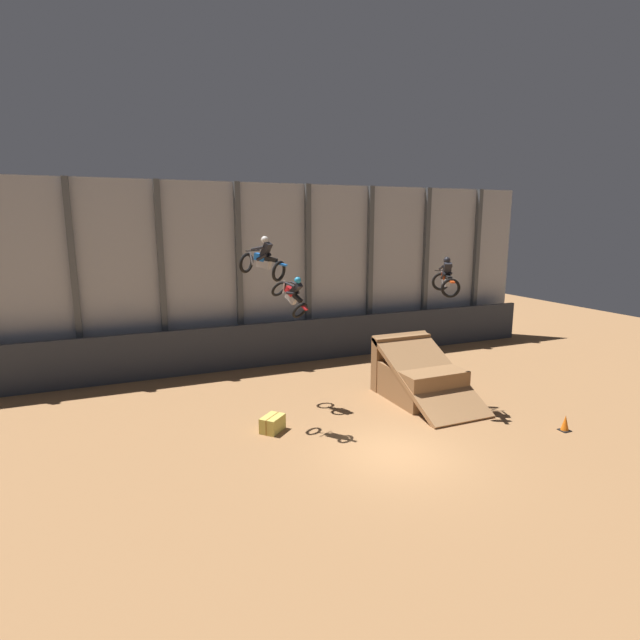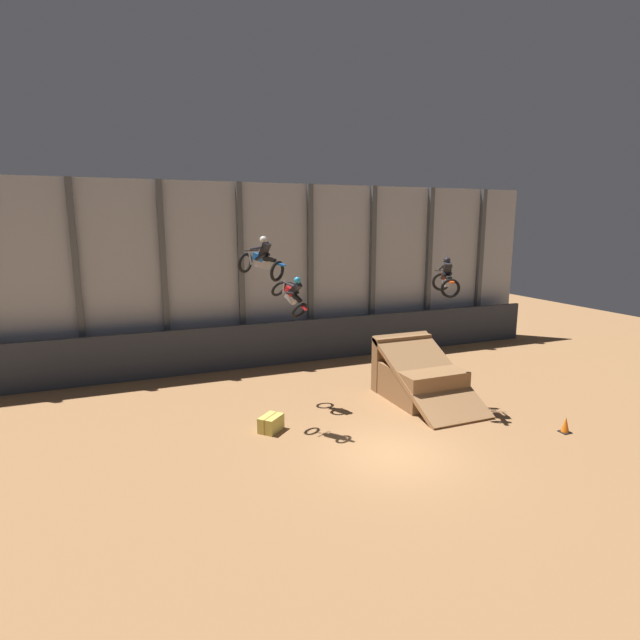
{
  "view_description": "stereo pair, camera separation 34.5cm",
  "coord_description": "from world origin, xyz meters",
  "px_view_note": "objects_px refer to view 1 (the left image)",
  "views": [
    {
      "loc": [
        -8.18,
        -12.79,
        7.36
      ],
      "look_at": [
        -0.18,
        5.77,
        3.37
      ],
      "focal_mm": 28.0,
      "sensor_mm": 36.0,
      "label": 1
    },
    {
      "loc": [
        -7.86,
        -12.92,
        7.36
      ],
      "look_at": [
        -0.18,
        5.77,
        3.37
      ],
      "focal_mm": 28.0,
      "sensor_mm": 36.0,
      "label": 2
    }
  ],
  "objects_px": {
    "rider_bike_left_air": "(263,261)",
    "traffic_cone_near_ramp": "(565,423)",
    "rider_bike_center_air": "(292,295)",
    "rider_bike_right_air": "(446,279)",
    "hay_bale_trackside": "(273,424)",
    "dirt_ramp": "(417,377)"
  },
  "relations": [
    {
      "from": "rider_bike_left_air",
      "to": "traffic_cone_near_ramp",
      "type": "bearing_deg",
      "value": -62.45
    },
    {
      "from": "rider_bike_center_air",
      "to": "rider_bike_right_air",
      "type": "height_order",
      "value": "rider_bike_right_air"
    },
    {
      "from": "rider_bike_center_air",
      "to": "traffic_cone_near_ramp",
      "type": "bearing_deg",
      "value": -62.57
    },
    {
      "from": "rider_bike_left_air",
      "to": "rider_bike_right_air",
      "type": "height_order",
      "value": "rider_bike_left_air"
    },
    {
      "from": "rider_bike_left_air",
      "to": "hay_bale_trackside",
      "type": "bearing_deg",
      "value": -123.01
    },
    {
      "from": "dirt_ramp",
      "to": "rider_bike_left_air",
      "type": "height_order",
      "value": "rider_bike_left_air"
    },
    {
      "from": "rider_bike_left_air",
      "to": "traffic_cone_near_ramp",
      "type": "distance_m",
      "value": 12.19
    },
    {
      "from": "traffic_cone_near_ramp",
      "to": "dirt_ramp",
      "type": "bearing_deg",
      "value": 118.66
    },
    {
      "from": "rider_bike_right_air",
      "to": "traffic_cone_near_ramp",
      "type": "bearing_deg",
      "value": -31.95
    },
    {
      "from": "rider_bike_left_air",
      "to": "rider_bike_center_air",
      "type": "bearing_deg",
      "value": 9.67
    },
    {
      "from": "dirt_ramp",
      "to": "rider_bike_left_air",
      "type": "bearing_deg",
      "value": -175.93
    },
    {
      "from": "dirt_ramp",
      "to": "rider_bike_right_air",
      "type": "height_order",
      "value": "rider_bike_right_air"
    },
    {
      "from": "dirt_ramp",
      "to": "hay_bale_trackside",
      "type": "height_order",
      "value": "dirt_ramp"
    },
    {
      "from": "dirt_ramp",
      "to": "rider_bike_center_air",
      "type": "bearing_deg",
      "value": 166.58
    },
    {
      "from": "hay_bale_trackside",
      "to": "traffic_cone_near_ramp",
      "type": "bearing_deg",
      "value": -23.17
    },
    {
      "from": "dirt_ramp",
      "to": "rider_bike_right_air",
      "type": "xyz_separation_m",
      "value": [
        0.13,
        -1.49,
        4.33
      ]
    },
    {
      "from": "dirt_ramp",
      "to": "hay_bale_trackside",
      "type": "relative_size",
      "value": 4.53
    },
    {
      "from": "rider_bike_left_air",
      "to": "rider_bike_center_air",
      "type": "relative_size",
      "value": 0.94
    },
    {
      "from": "rider_bike_center_air",
      "to": "hay_bale_trackside",
      "type": "relative_size",
      "value": 1.72
    },
    {
      "from": "dirt_ramp",
      "to": "hay_bale_trackside",
      "type": "xyz_separation_m",
      "value": [
        -6.8,
        -1.05,
        -0.59
      ]
    },
    {
      "from": "rider_bike_center_air",
      "to": "rider_bike_right_air",
      "type": "bearing_deg",
      "value": -51.06
    },
    {
      "from": "rider_bike_center_air",
      "to": "hay_bale_trackside",
      "type": "xyz_separation_m",
      "value": [
        -1.61,
        -2.29,
        -4.23
      ]
    }
  ]
}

